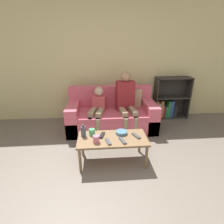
# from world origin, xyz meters

# --- Properties ---
(ground_plane) EXTENTS (22.00, 22.00, 0.00)m
(ground_plane) POSITION_xyz_m (0.00, 0.00, 0.00)
(ground_plane) COLOR #70665B
(wall_back) EXTENTS (12.00, 0.06, 2.60)m
(wall_back) POSITION_xyz_m (0.00, 2.61, 1.30)
(wall_back) COLOR beige
(wall_back) RESTS_ON ground_plane
(couch) EXTENTS (1.74, 0.86, 0.82)m
(couch) POSITION_xyz_m (0.15, 2.00, 0.28)
(couch) COLOR #DB5B70
(couch) RESTS_ON ground_plane
(bookshelf) EXTENTS (0.79, 0.28, 0.95)m
(bookshelf) POSITION_xyz_m (1.52, 2.46, 0.37)
(bookshelf) COLOR #332D28
(bookshelf) RESTS_ON ground_plane
(coffee_table) EXTENTS (1.00, 0.48, 0.40)m
(coffee_table) POSITION_xyz_m (0.07, 0.87, 0.36)
(coffee_table) COLOR brown
(coffee_table) RESTS_ON ground_plane
(person_adult) EXTENTS (0.38, 0.63, 1.16)m
(person_adult) POSITION_xyz_m (0.42, 1.92, 0.65)
(person_adult) COLOR #9E8966
(person_adult) RESTS_ON ground_plane
(person_child) EXTENTS (0.38, 0.64, 0.87)m
(person_child) POSITION_xyz_m (-0.13, 1.88, 0.50)
(person_child) COLOR #9E8966
(person_child) RESTS_ON ground_plane
(cup_near) EXTENTS (0.09, 0.09, 0.09)m
(cup_near) POSITION_xyz_m (-0.22, 0.98, 0.45)
(cup_near) COLOR #4CB77A
(cup_near) RESTS_ON coffee_table
(cup_far) EXTENTS (0.09, 0.09, 0.10)m
(cup_far) POSITION_xyz_m (-0.16, 0.76, 0.45)
(cup_far) COLOR pink
(cup_far) RESTS_ON coffee_table
(tv_remote_0) EXTENTS (0.09, 0.18, 0.02)m
(tv_remote_0) POSITION_xyz_m (0.20, 0.76, 0.41)
(tv_remote_0) COLOR #47474C
(tv_remote_0) RESTS_ON coffee_table
(tv_remote_1) EXTENTS (0.11, 0.18, 0.02)m
(tv_remote_1) POSITION_xyz_m (0.42, 0.88, 0.41)
(tv_remote_1) COLOR #47474C
(tv_remote_1) RESTS_ON coffee_table
(tv_remote_2) EXTENTS (0.09, 0.18, 0.02)m
(tv_remote_2) POSITION_xyz_m (-0.08, 0.94, 0.41)
(tv_remote_2) COLOR black
(tv_remote_2) RESTS_ON coffee_table
(tv_remote_3) EXTENTS (0.09, 0.18, 0.02)m
(tv_remote_3) POSITION_xyz_m (-0.00, 0.75, 0.41)
(tv_remote_3) COLOR #47474C
(tv_remote_3) RESTS_ON coffee_table
(snack_bowl) EXTENTS (0.17, 0.17, 0.05)m
(snack_bowl) POSITION_xyz_m (0.21, 0.97, 0.42)
(snack_bowl) COLOR teal
(snack_bowl) RESTS_ON coffee_table
(bottle) EXTENTS (0.07, 0.07, 0.19)m
(bottle) POSITION_xyz_m (-0.35, 0.94, 0.48)
(bottle) COLOR #424756
(bottle) RESTS_ON coffee_table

